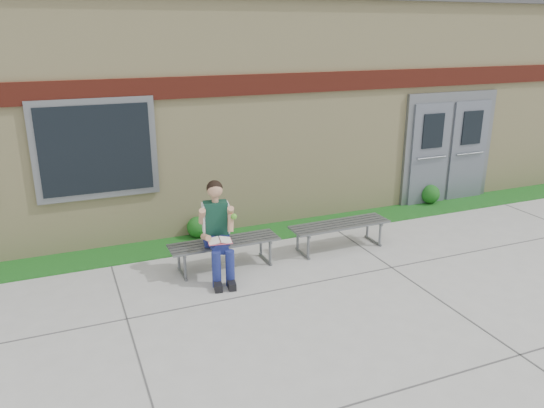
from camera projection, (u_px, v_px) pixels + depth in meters
name	position (u px, v px, depth m)	size (l,w,h in m)	color
ground	(352.00, 294.00, 7.38)	(80.00, 80.00, 0.00)	#9E9E99
grass_strip	(279.00, 231.00, 9.65)	(16.00, 0.80, 0.02)	#134814
school_building	(220.00, 94.00, 11.97)	(16.20, 6.22, 4.20)	beige
bench_left	(225.00, 247.00, 8.08)	(1.69, 0.50, 0.44)	slate
bench_right	(340.00, 229.00, 8.80)	(1.72, 0.51, 0.44)	slate
girl	(218.00, 230.00, 7.71)	(0.54, 0.93, 1.43)	navy
shrub_mid	(197.00, 227.00, 9.29)	(0.37, 0.37, 0.37)	#134814
shrub_east	(430.00, 194.00, 11.10)	(0.40, 0.40, 0.40)	#134814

